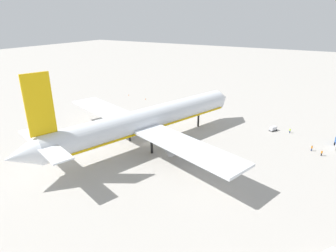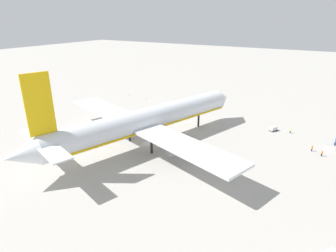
% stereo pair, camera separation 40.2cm
% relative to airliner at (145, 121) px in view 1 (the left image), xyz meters
% --- Properties ---
extents(ground_plane, '(600.00, 600.00, 0.00)m').
position_rel_airliner_xyz_m(ground_plane, '(1.18, -0.38, -7.80)').
color(ground_plane, '#ADA8A0').
extents(airliner, '(74.59, 70.47, 25.55)m').
position_rel_airliner_xyz_m(airliner, '(0.00, 0.00, 0.00)').
color(airliner, silver).
rests_on(airliner, ground).
extents(baggage_cart_0, '(3.46, 2.51, 1.50)m').
position_rel_airliner_xyz_m(baggage_cart_0, '(31.55, -31.11, -6.99)').
color(baggage_cart_0, '#595B60').
rests_on(baggage_cart_0, ground).
extents(ground_worker_1, '(0.42, 0.42, 1.69)m').
position_rel_airliner_xyz_m(ground_worker_1, '(19.05, -46.70, -6.94)').
color(ground_worker_1, black).
rests_on(ground_worker_1, ground).
extents(ground_worker_2, '(0.43, 0.43, 1.75)m').
position_rel_airliner_xyz_m(ground_worker_2, '(21.04, -43.99, -6.91)').
color(ground_worker_2, navy).
rests_on(ground_worker_2, ground).
extents(ground_worker_3, '(0.44, 0.44, 1.61)m').
position_rel_airliner_xyz_m(ground_worker_3, '(32.34, -36.38, -6.99)').
color(ground_worker_3, navy).
rests_on(ground_worker_3, ground).
extents(traffic_cone_0, '(0.36, 0.36, 0.55)m').
position_rel_airliner_xyz_m(traffic_cone_0, '(43.16, 40.01, -7.53)').
color(traffic_cone_0, orange).
rests_on(traffic_cone_0, ground).
extents(traffic_cone_1, '(0.36, 0.36, 0.55)m').
position_rel_airliner_xyz_m(traffic_cone_1, '(41.47, 28.65, -7.53)').
color(traffic_cone_1, orange).
rests_on(traffic_cone_1, ground).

